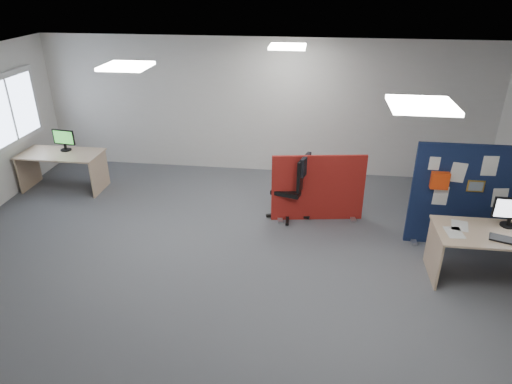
# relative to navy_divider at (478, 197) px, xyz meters

# --- Properties ---
(floor) EXTENTS (9.00, 9.00, 0.00)m
(floor) POSITION_rel_navy_divider_xyz_m (-3.46, -0.99, -0.81)
(floor) COLOR #4D4F54
(floor) RESTS_ON ground
(ceiling) EXTENTS (9.00, 7.00, 0.02)m
(ceiling) POSITION_rel_navy_divider_xyz_m (-3.46, -0.99, 1.89)
(ceiling) COLOR white
(ceiling) RESTS_ON wall_back
(wall_back) EXTENTS (9.00, 0.02, 2.70)m
(wall_back) POSITION_rel_navy_divider_xyz_m (-3.46, 2.51, 0.54)
(wall_back) COLOR silver
(wall_back) RESTS_ON floor
(window) EXTENTS (0.06, 1.70, 1.30)m
(window) POSITION_rel_navy_divider_xyz_m (-7.90, 1.01, 0.74)
(window) COLOR white
(window) RESTS_ON wall_left
(ceiling_lights) EXTENTS (4.10, 4.10, 0.04)m
(ceiling_lights) POSITION_rel_navy_divider_xyz_m (-3.13, -0.32, 1.86)
(ceiling_lights) COLOR white
(ceiling_lights) RESTS_ON ceiling
(navy_divider) EXTENTS (1.97, 0.30, 1.62)m
(navy_divider) POSITION_rel_navy_divider_xyz_m (0.00, 0.00, 0.00)
(navy_divider) COLOR #0F1938
(navy_divider) RESTS_ON floor
(main_desk) EXTENTS (1.79, 0.80, 0.73)m
(main_desk) POSITION_rel_navy_divider_xyz_m (0.12, -0.84, -0.25)
(main_desk) COLOR tan
(main_desk) RESTS_ON floor
(monitor_main) EXTENTS (0.48, 0.20, 0.42)m
(monitor_main) POSITION_rel_navy_divider_xyz_m (0.19, -0.68, 0.15)
(monitor_main) COLOR black
(monitor_main) RESTS_ON main_desk
(keyboard) EXTENTS (0.48, 0.32, 0.02)m
(keyboard) POSITION_rel_navy_divider_xyz_m (0.07, -1.08, -0.07)
(keyboard) COLOR black
(keyboard) RESTS_ON main_desk
(red_divider) EXTENTS (1.53, 0.30, 1.15)m
(red_divider) POSITION_rel_navy_divider_xyz_m (-2.33, 0.50, -0.25)
(red_divider) COLOR maroon
(red_divider) RESTS_ON floor
(second_desk) EXTENTS (1.50, 0.75, 0.73)m
(second_desk) POSITION_rel_navy_divider_xyz_m (-7.14, 1.13, -0.27)
(second_desk) COLOR tan
(second_desk) RESTS_ON floor
(monitor_second) EXTENTS (0.44, 0.20, 0.40)m
(monitor_second) POSITION_rel_navy_divider_xyz_m (-7.11, 1.25, 0.14)
(monitor_second) COLOR black
(monitor_second) RESTS_ON second_desk
(office_chair) EXTENTS (0.75, 0.72, 1.13)m
(office_chair) POSITION_rel_navy_divider_xyz_m (-2.70, 0.52, -0.17)
(office_chair) COLOR black
(office_chair) RESTS_ON floor
(desk_papers) EXTENTS (1.34, 0.65, 0.00)m
(desk_papers) POSITION_rel_navy_divider_xyz_m (-0.15, -0.93, -0.08)
(desk_papers) COLOR white
(desk_papers) RESTS_ON main_desk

